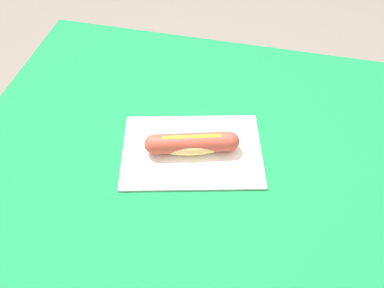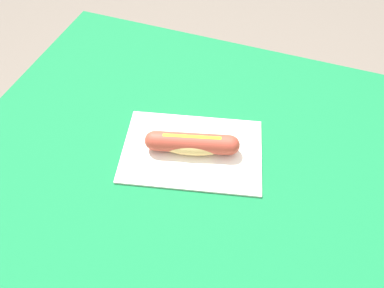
{
  "view_description": "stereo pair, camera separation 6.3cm",
  "coord_description": "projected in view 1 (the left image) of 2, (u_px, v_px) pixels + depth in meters",
  "views": [
    {
      "loc": [
        0.05,
        -0.46,
        1.45
      ],
      "look_at": [
        -0.05,
        0.04,
        0.78
      ],
      "focal_mm": 32.98,
      "sensor_mm": 36.0,
      "label": 1
    },
    {
      "loc": [
        0.12,
        -0.44,
        1.45
      ],
      "look_at": [
        -0.05,
        0.04,
        0.78
      ],
      "focal_mm": 32.98,
      "sensor_mm": 36.0,
      "label": 2
    }
  ],
  "objects": [
    {
      "name": "dining_table",
      "position": [
        209.0,
        193.0,
        0.93
      ],
      "size": [
        1.23,
        0.97,
        0.75
      ],
      "color": "brown",
      "rests_on": "ground"
    },
    {
      "name": "hot_dog",
      "position": [
        192.0,
        143.0,
        0.84
      ],
      "size": [
        0.22,
        0.1,
        0.05
      ],
      "color": "#DBB26B",
      "rests_on": "paper_wrapper"
    },
    {
      "name": "paper_wrapper",
      "position": [
        192.0,
        151.0,
        0.86
      ],
      "size": [
        0.38,
        0.29,
        0.01
      ],
      "primitive_type": "cube",
      "rotation": [
        0.0,
        0.0,
        0.23
      ],
      "color": "silver",
      "rests_on": "dining_table"
    },
    {
      "name": "ground_plane",
      "position": [
        203.0,
        270.0,
        1.43
      ],
      "size": [
        6.0,
        6.0,
        0.0
      ],
      "primitive_type": "plane",
      "color": "#6B6056",
      "rests_on": "ground"
    }
  ]
}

